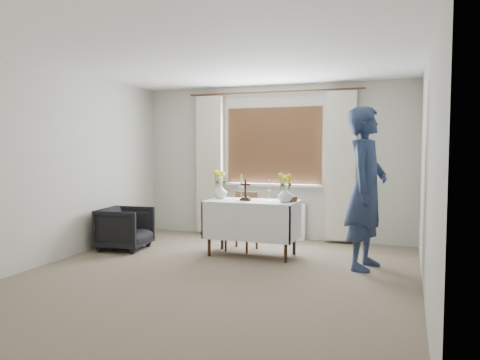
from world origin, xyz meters
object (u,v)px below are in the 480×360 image
object	(u,v)px
wooden_chair	(241,221)
person	(366,188)
altar_table	(252,228)
armchair	(125,228)
wooden_cross	(246,190)
flower_vase_right	(285,195)
flower_vase_left	(220,191)

from	to	relation	value
wooden_chair	person	xyz separation A→B (m)	(1.78, -0.44, 0.57)
altar_table	wooden_chair	size ratio (longest dim) A/B	1.46
armchair	person	distance (m)	3.47
wooden_chair	person	bearing A→B (deg)	-6.89
wooden_chair	wooden_cross	xyz separation A→B (m)	(0.17, -0.29, 0.49)
altar_table	flower_vase_right	distance (m)	0.68
wooden_chair	armchair	bearing A→B (deg)	-155.15
altar_table	flower_vase_right	size ratio (longest dim) A/B	6.13
armchair	wooden_cross	xyz separation A→B (m)	(1.79, 0.23, 0.60)
person	wooden_cross	xyz separation A→B (m)	(-1.61, 0.15, -0.08)
altar_table	wooden_chair	distance (m)	0.36
armchair	flower_vase_right	xyz separation A→B (m)	(2.34, 0.21, 0.55)
armchair	altar_table	bearing A→B (deg)	-87.62
armchair	flower_vase_right	bearing A→B (deg)	-90.47
altar_table	flower_vase_left	distance (m)	0.71
armchair	wooden_chair	bearing A→B (deg)	-77.73
armchair	flower_vase_right	distance (m)	2.42
altar_table	armchair	bearing A→B (deg)	-171.99
armchair	flower_vase_left	distance (m)	1.51
armchair	wooden_cross	bearing A→B (deg)	-88.25
altar_table	wooden_cross	distance (m)	0.54
flower_vase_right	armchair	bearing A→B (deg)	-174.84
wooden_chair	armchair	xyz separation A→B (m)	(-1.62, -0.52, -0.11)
altar_table	armchair	distance (m)	1.89
armchair	person	bearing A→B (deg)	-94.21
person	flower_vase_right	size ratio (longest dim) A/B	9.84
flower_vase_right	flower_vase_left	bearing A→B (deg)	171.86
armchair	flower_vase_right	size ratio (longest dim) A/B	3.37
wooden_cross	flower_vase_left	distance (m)	0.45
wooden_chair	wooden_cross	bearing A→B (deg)	-53.49
wooden_chair	flower_vase_right	distance (m)	0.90
altar_table	armchair	size ratio (longest dim) A/B	1.82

